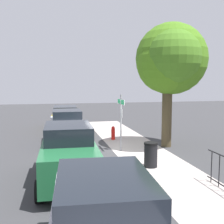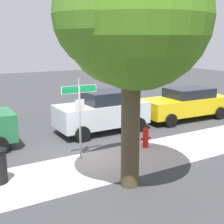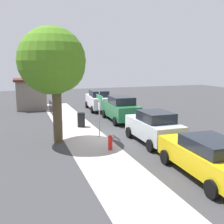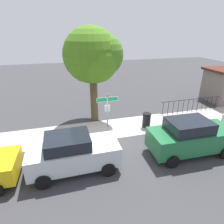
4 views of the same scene
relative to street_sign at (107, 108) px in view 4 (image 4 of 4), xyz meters
The scene contains 9 objects.
ground_plane 1.91m from the street_sign, 74.37° to the right, with size 60.00×60.00×0.00m, color #38383A.
sidewalk_strip 2.95m from the street_sign, 23.04° to the left, with size 24.00×2.60×0.00m, color #AEA39D.
street_sign is the anchor object (origin of this frame).
shade_tree 3.62m from the street_sign, 93.60° to the left, with size 3.86×3.63×6.30m.
car_silver 3.45m from the street_sign, 132.21° to the right, with size 4.03×1.95×1.80m.
car_green 4.70m from the street_sign, 36.66° to the right, with size 4.40×2.08×1.91m.
iron_fence 7.56m from the street_sign, 14.76° to the left, with size 5.24×0.04×1.07m.
fire_hydrant 2.99m from the street_sign, behind, with size 0.42×0.22×0.78m.
trash_bin 3.15m from the street_sign, 10.12° to the left, with size 0.55×0.55×0.98m.
Camera 4 is at (-2.54, -9.35, 6.00)m, focal length 30.31 mm.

